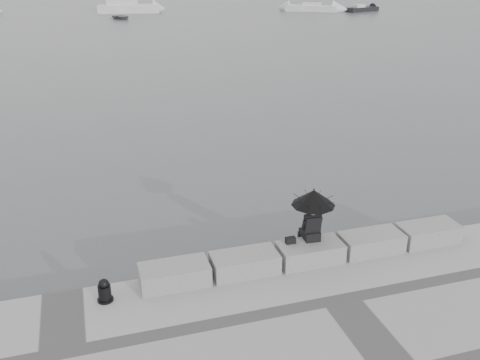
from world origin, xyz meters
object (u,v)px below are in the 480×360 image
object	(u,v)px
sailboat_right	(312,7)
seated_person	(313,204)
dinghy	(121,17)
mooring_bollard	(105,292)
motor_cruiser	(129,6)
small_motorboat	(362,9)

from	to	relation	value
sailboat_right	seated_person	bearing A→B (deg)	-81.88
seated_person	dinghy	distance (m)	61.62
sailboat_right	mooring_bollard	bearing A→B (deg)	-85.41
motor_cruiser	small_motorboat	world-z (taller)	motor_cruiser
seated_person	small_motorboat	world-z (taller)	seated_person
motor_cruiser	sailboat_right	bearing A→B (deg)	-1.20
small_motorboat	motor_cruiser	bearing A→B (deg)	149.13
sailboat_right	dinghy	xyz separation A→B (m)	(-27.62, -2.57, -0.26)
dinghy	small_motorboat	bearing A→B (deg)	-33.61
sailboat_right	dinghy	bearing A→B (deg)	-142.40
small_motorboat	dinghy	xyz separation A→B (m)	(-34.56, -0.20, -0.06)
seated_person	dinghy	xyz separation A→B (m)	(1.16, 61.58, -1.72)
motor_cruiser	small_motorboat	xyz separation A→B (m)	(32.67, -7.84, -0.57)
sailboat_right	motor_cruiser	xyz separation A→B (m)	(-25.73, 5.46, 0.37)
mooring_bollard	small_motorboat	world-z (taller)	mooring_bollard
sailboat_right	small_motorboat	size ratio (longest dim) A/B	2.31
sailboat_right	dinghy	size ratio (longest dim) A/B	4.15
seated_person	motor_cruiser	bearing A→B (deg)	92.18
small_motorboat	seated_person	bearing A→B (deg)	-137.42
sailboat_right	small_motorboat	world-z (taller)	sailboat_right
sailboat_right	small_motorboat	distance (m)	7.34
seated_person	dinghy	size ratio (longest dim) A/B	0.45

